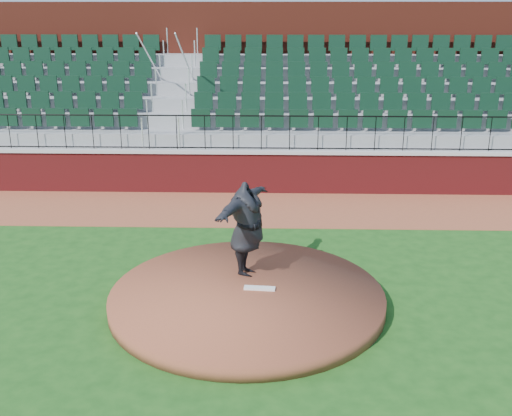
% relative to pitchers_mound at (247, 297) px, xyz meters
% --- Properties ---
extents(ground, '(90.00, 90.00, 0.00)m').
position_rel_pitchers_mound_xyz_m(ground, '(0.12, 0.27, -0.12)').
color(ground, '#194914').
rests_on(ground, ground).
extents(warning_track, '(34.00, 3.20, 0.01)m').
position_rel_pitchers_mound_xyz_m(warning_track, '(0.12, 5.67, -0.12)').
color(warning_track, brown).
rests_on(warning_track, ground).
extents(field_wall, '(34.00, 0.35, 1.20)m').
position_rel_pitchers_mound_xyz_m(field_wall, '(0.12, 7.27, 0.47)').
color(field_wall, maroon).
rests_on(field_wall, ground).
extents(wall_cap, '(34.00, 0.45, 0.10)m').
position_rel_pitchers_mound_xyz_m(wall_cap, '(0.12, 7.27, 1.12)').
color(wall_cap, '#B7B7B7').
rests_on(wall_cap, field_wall).
extents(wall_railing, '(34.00, 0.05, 1.00)m').
position_rel_pitchers_mound_xyz_m(wall_railing, '(0.12, 7.27, 1.67)').
color(wall_railing, black).
rests_on(wall_railing, wall_cap).
extents(seating_stands, '(34.00, 5.10, 4.60)m').
position_rel_pitchers_mound_xyz_m(seating_stands, '(0.12, 10.00, 2.18)').
color(seating_stands, gray).
rests_on(seating_stands, ground).
extents(concourse_wall, '(34.00, 0.50, 5.50)m').
position_rel_pitchers_mound_xyz_m(concourse_wall, '(0.12, 12.80, 2.62)').
color(concourse_wall, maroon).
rests_on(concourse_wall, ground).
extents(pitchers_mound, '(5.10, 5.10, 0.25)m').
position_rel_pitchers_mound_xyz_m(pitchers_mound, '(0.00, 0.00, 0.00)').
color(pitchers_mound, brown).
rests_on(pitchers_mound, ground).
extents(pitching_rubber, '(0.60, 0.19, 0.04)m').
position_rel_pitchers_mound_xyz_m(pitching_rubber, '(0.23, 0.10, 0.14)').
color(pitching_rubber, white).
rests_on(pitching_rubber, pitchers_mound).
extents(pitcher, '(1.36, 2.41, 1.89)m').
position_rel_pitchers_mound_xyz_m(pitcher, '(-0.03, 0.79, 1.07)').
color(pitcher, black).
rests_on(pitcher, pitchers_mound).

